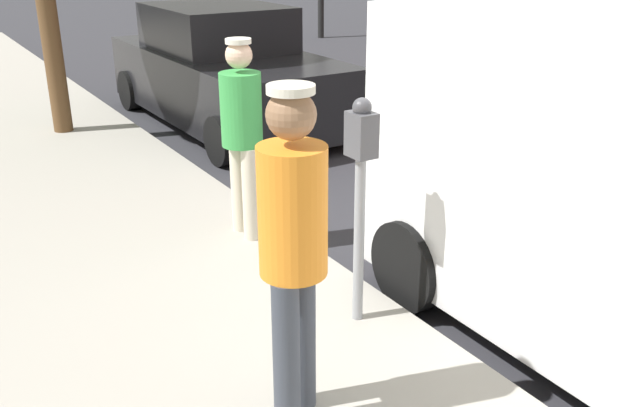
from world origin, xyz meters
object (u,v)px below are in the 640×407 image
Objects in this scene: parking_meter_near at (361,175)px; pedestrian_in_orange at (293,240)px; parked_sedan_behind at (224,72)px; pedestrian_in_green at (242,127)px.

pedestrian_in_orange is (0.87, 0.65, 0.02)m from parking_meter_near.
parked_sedan_behind is at bearing -111.86° from pedestrian_in_orange.
pedestrian_in_green is (-0.86, -2.32, -0.09)m from pedestrian_in_orange.
parking_meter_near is 1.09m from pedestrian_in_orange.
parking_meter_near is 0.91× the size of pedestrian_in_green.
parking_meter_near is 5.87m from parked_sedan_behind.
pedestrian_in_orange is 1.09× the size of pedestrian_in_green.
pedestrian_in_green is 0.38× the size of parked_sedan_behind.
pedestrian_in_orange is at bearing 69.65° from pedestrian_in_green.
pedestrian_in_orange is 2.47m from pedestrian_in_green.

